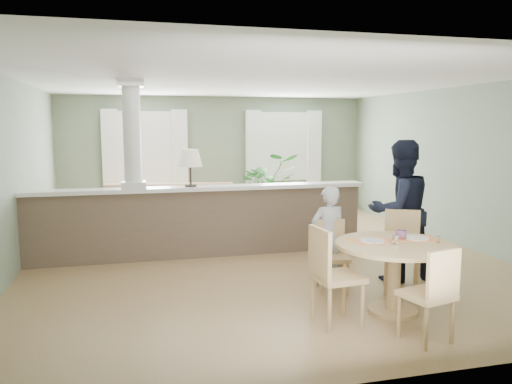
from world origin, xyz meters
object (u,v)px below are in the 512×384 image
object	(u,v)px
chair_near	(433,291)
chair_far_boy	(331,252)
child_person	(328,236)
man_person	(399,211)
houseplant	(268,185)
sofa	(168,211)
dining_table	(395,257)
chair_side	(331,271)
chair_far_man	(402,247)

from	to	relation	value
chair_near	chair_far_boy	bearing A→B (deg)	-94.09
chair_near	child_person	world-z (taller)	child_person
man_person	child_person	bearing A→B (deg)	-5.35
houseplant	sofa	bearing A→B (deg)	-149.31
houseplant	dining_table	bearing A→B (deg)	-91.98
child_person	houseplant	bearing A→B (deg)	-100.29
dining_table	chair_side	world-z (taller)	chair_side
child_person	dining_table	bearing A→B (deg)	104.57
houseplant	chair_far_man	distance (m)	5.20
sofa	houseplant	size ratio (longest dim) A/B	2.24
houseplant	dining_table	world-z (taller)	houseplant
sofa	chair_side	size ratio (longest dim) A/B	3.17
chair_far_man	child_person	xyz separation A→B (m)	(-0.83, 0.37, 0.09)
dining_table	chair_near	size ratio (longest dim) A/B	1.39
sofa	houseplant	distance (m)	2.70
dining_table	child_person	size ratio (longest dim) A/B	1.00
dining_table	chair_far_man	world-z (taller)	chair_far_man
child_person	chair_far_boy	bearing A→B (deg)	80.05
chair_side	child_person	bearing A→B (deg)	-26.48
chair_far_man	chair_side	distance (m)	1.53
child_person	man_person	bearing A→B (deg)	177.58
man_person	sofa	bearing A→B (deg)	-57.73
houseplant	chair_far_boy	size ratio (longest dim) A/B	1.67
chair_side	chair_far_boy	bearing A→B (deg)	-28.27
houseplant	chair_side	world-z (taller)	houseplant
sofa	dining_table	distance (m)	4.96
chair_side	man_person	xyz separation A→B (m)	(1.47, 1.22, 0.37)
chair_far_boy	child_person	xyz separation A→B (m)	(0.01, 0.14, 0.16)
houseplant	child_person	world-z (taller)	houseplant
chair_far_man	chair_near	world-z (taller)	chair_far_man
houseplant	chair_near	world-z (taller)	houseplant
houseplant	man_person	size ratio (longest dim) A/B	0.78
chair_far_boy	chair_far_man	bearing A→B (deg)	-4.32
chair_far_man	man_person	bearing A→B (deg)	93.28
chair_far_man	chair_near	size ratio (longest dim) A/B	1.08
sofa	chair_far_boy	size ratio (longest dim) A/B	3.74
dining_table	chair_far_boy	distance (m)	0.98
sofa	chair_far_man	world-z (taller)	chair_far_man
houseplant	chair_far_boy	world-z (taller)	houseplant
houseplant	chair_far_man	world-z (taller)	houseplant
chair_far_boy	chair_side	size ratio (longest dim) A/B	0.85
chair_near	dining_table	bearing A→B (deg)	-108.43
chair_far_boy	child_person	bearing A→B (deg)	95.25
chair_far_man	man_person	distance (m)	0.58
chair_near	child_person	bearing A→B (deg)	-95.25
houseplant	child_person	size ratio (longest dim) A/B	1.13
sofa	dining_table	size ratio (longest dim) A/B	2.53
chair_far_boy	chair_far_man	world-z (taller)	chair_far_man
sofa	child_person	size ratio (longest dim) A/B	2.52
dining_table	chair_near	xyz separation A→B (m)	(-0.06, -0.81, -0.11)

